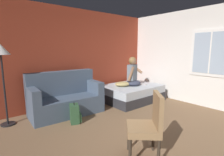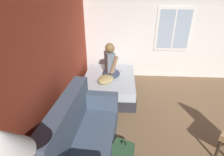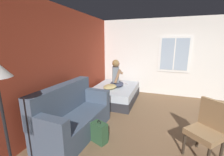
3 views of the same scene
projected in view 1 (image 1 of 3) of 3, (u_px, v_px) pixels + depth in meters
name	position (u px, v px, depth m)	size (l,w,h in m)	color
ground_plane	(165.00, 145.00, 2.95)	(40.00, 40.00, 0.00)	brown
wall_back_accent	(76.00, 57.00, 5.05)	(10.09, 0.16, 2.70)	#993823
bed	(131.00, 93.00, 5.45)	(1.75, 1.33, 0.48)	#2D2D33
couch	(65.00, 98.00, 4.32)	(1.74, 0.92, 1.04)	#47566B
side_chair	(148.00, 124.00, 2.51)	(0.65, 0.65, 0.98)	#382D23
person_seated	(133.00, 74.00, 5.34)	(0.64, 0.59, 0.88)	#383D51
backpack	(75.00, 114.00, 3.81)	(0.31, 0.34, 0.46)	#2D5133
throw_pillow	(123.00, 84.00, 5.25)	(0.48, 0.36, 0.14)	tan
cell_phone	(146.00, 85.00, 5.42)	(0.07, 0.14, 0.01)	#B7B7BC
floor_lamp	(1.00, 57.00, 3.48)	(0.36, 0.36, 1.70)	black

